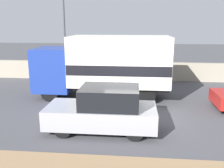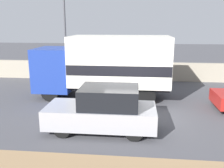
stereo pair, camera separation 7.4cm
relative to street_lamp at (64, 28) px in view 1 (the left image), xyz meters
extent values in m
plane|color=#47474C|center=(4.63, -6.48, -3.66)|extent=(80.00, 80.00, 0.00)
cube|color=#A39984|center=(4.63, 0.91, -3.02)|extent=(60.00, 0.35, 1.28)
cylinder|color=#4C4C51|center=(0.00, 0.00, -0.66)|extent=(0.14, 0.14, 5.99)
cube|color=navy|center=(0.38, -3.49, -2.13)|extent=(1.93, 2.35, 2.26)
cube|color=black|center=(-0.56, -3.49, -1.68)|extent=(0.06, 2.00, 0.99)
cube|color=#2D2D33|center=(3.93, -3.49, -3.00)|extent=(5.16, 1.41, 0.25)
cube|color=silver|center=(3.93, -3.49, -1.62)|extent=(5.16, 2.57, 2.52)
cube|color=black|center=(3.93, -3.49, -1.96)|extent=(5.14, 2.59, 0.50)
cylinder|color=black|center=(0.38, -4.49, -3.22)|extent=(0.88, 0.28, 0.88)
cylinder|color=black|center=(0.38, -2.48, -3.22)|extent=(0.88, 0.28, 0.88)
cylinder|color=black|center=(5.35, -4.49, -3.22)|extent=(0.88, 0.28, 0.88)
cylinder|color=black|center=(5.35, -2.48, -3.22)|extent=(0.88, 0.28, 0.88)
cylinder|color=black|center=(4.32, -4.49, -3.22)|extent=(0.88, 0.28, 0.88)
cylinder|color=black|center=(4.32, -2.48, -3.22)|extent=(0.88, 0.28, 0.88)
cube|color=#9E9EA3|center=(3.53, -7.83, -3.07)|extent=(4.08, 1.77, 0.73)
cube|color=black|center=(3.85, -7.83, -2.34)|extent=(2.12, 1.63, 0.74)
cylinder|color=black|center=(2.26, -8.59, -3.36)|extent=(0.60, 0.20, 0.60)
cylinder|color=black|center=(2.26, -7.06, -3.36)|extent=(0.60, 0.20, 0.60)
cylinder|color=black|center=(4.79, -8.59, -3.36)|extent=(0.60, 0.20, 0.60)
cylinder|color=black|center=(4.79, -7.06, -3.36)|extent=(0.60, 0.20, 0.60)
camera|label=1|loc=(4.78, -16.54, 0.29)|focal=40.00mm
camera|label=2|loc=(4.85, -16.53, 0.29)|focal=40.00mm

